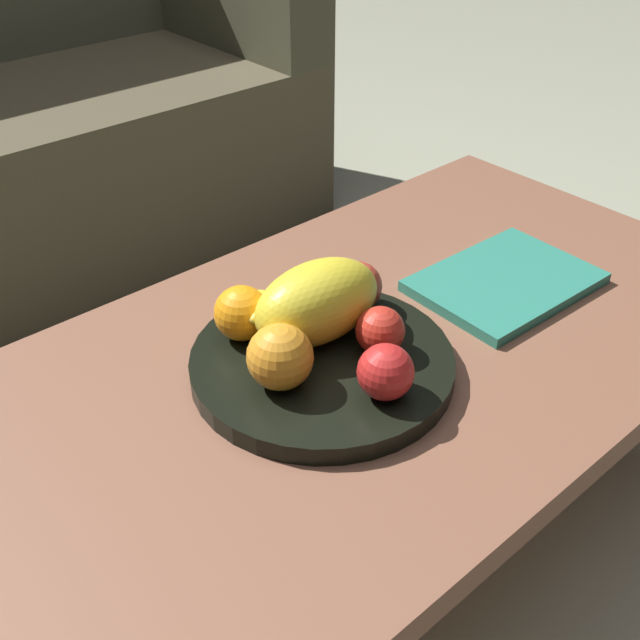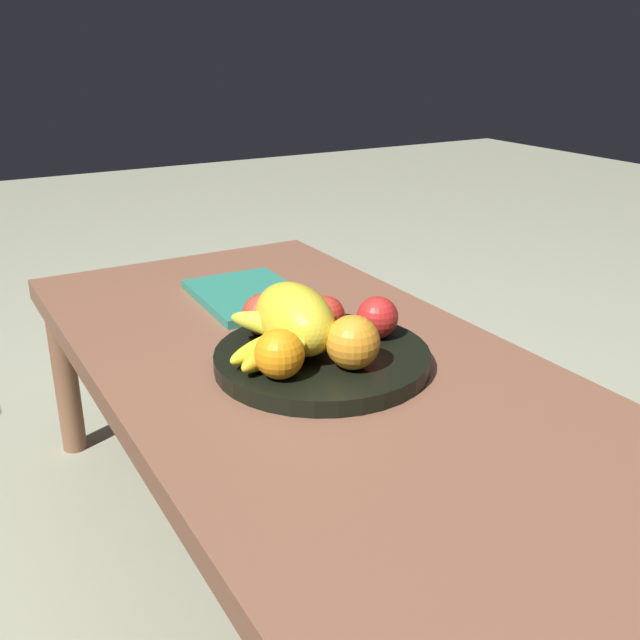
{
  "view_description": "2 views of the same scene",
  "coord_description": "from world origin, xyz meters",
  "views": [
    {
      "loc": [
        -0.52,
        -0.55,
        0.98
      ],
      "look_at": [
        -0.03,
        0.0,
        0.46
      ],
      "focal_mm": 43.31,
      "sensor_mm": 36.0,
      "label": 1
    },
    {
      "loc": [
        -0.89,
        0.5,
        0.85
      ],
      "look_at": [
        -0.03,
        0.0,
        0.46
      ],
      "focal_mm": 41.1,
      "sensor_mm": 36.0,
      "label": 2
    }
  ],
  "objects": [
    {
      "name": "ground_plane",
      "position": [
        0.0,
        0.0,
        0.0
      ],
      "size": [
        8.0,
        8.0,
        0.0
      ],
      "primitive_type": "plane",
      "color": "#989B81"
    },
    {
      "name": "coffee_table",
      "position": [
        0.0,
        0.0,
        0.34
      ],
      "size": [
        1.25,
        0.62,
        0.38
      ],
      "color": "brown",
      "rests_on": "ground_plane"
    },
    {
      "name": "fruit_bowl",
      "position": [
        -0.03,
        0.0,
        0.39
      ],
      "size": [
        0.32,
        0.32,
        0.03
      ],
      "primitive_type": "cylinder",
      "color": "black",
      "rests_on": "coffee_table"
    },
    {
      "name": "melon_large_front",
      "position": [
        -0.01,
        0.03,
        0.46
      ],
      "size": [
        0.18,
        0.11,
        0.1
      ],
      "primitive_type": "ellipsoid",
      "rotation": [
        0.0,
        0.0,
        -0.06
      ],
      "color": "yellow",
      "rests_on": "fruit_bowl"
    },
    {
      "name": "orange_front",
      "position": [
        -0.1,
        -0.01,
        0.45
      ],
      "size": [
        0.08,
        0.08,
        0.08
      ],
      "primitive_type": "sphere",
      "color": "orange",
      "rests_on": "fruit_bowl"
    },
    {
      "name": "orange_left",
      "position": [
        -0.08,
        0.09,
        0.44
      ],
      "size": [
        0.07,
        0.07,
        0.07
      ],
      "primitive_type": "sphere",
      "color": "orange",
      "rests_on": "fruit_bowl"
    },
    {
      "name": "apple_front",
      "position": [
        -0.02,
        -0.1,
        0.44
      ],
      "size": [
        0.06,
        0.06,
        0.06
      ],
      "primitive_type": "sphere",
      "color": "red",
      "rests_on": "fruit_bowl"
    },
    {
      "name": "apple_left",
      "position": [
        0.03,
        -0.04,
        0.44
      ],
      "size": [
        0.06,
        0.06,
        0.06
      ],
      "primitive_type": "sphere",
      "color": "red",
      "rests_on": "fruit_bowl"
    },
    {
      "name": "apple_right",
      "position": [
        0.07,
        0.05,
        0.44
      ],
      "size": [
        0.07,
        0.07,
        0.07
      ],
      "primitive_type": "sphere",
      "color": "#BC3C2B",
      "rests_on": "fruit_bowl"
    },
    {
      "name": "banana_bunch",
      "position": [
        -0.01,
        0.07,
        0.43
      ],
      "size": [
        0.16,
        0.15,
        0.06
      ],
      "color": "gold",
      "rests_on": "fruit_bowl"
    },
    {
      "name": "magazine",
      "position": [
        0.3,
        -0.03,
        0.39
      ],
      "size": [
        0.26,
        0.19,
        0.02
      ],
      "primitive_type": "cube",
      "rotation": [
        0.0,
        0.0,
        -0.04
      ],
      "color": "#2C806B",
      "rests_on": "coffee_table"
    }
  ]
}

